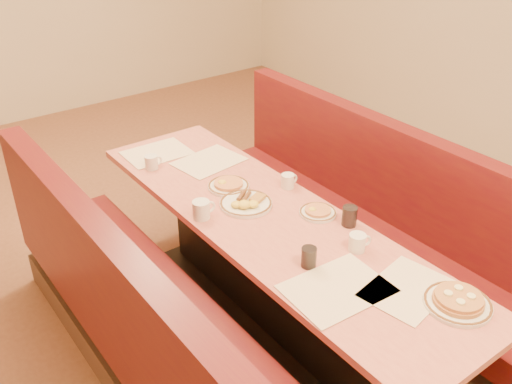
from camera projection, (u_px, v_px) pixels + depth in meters
ground at (268, 327)px, 3.31m from camera, size 8.00×8.00×0.00m
diner_table at (269, 276)px, 3.12m from camera, size 0.70×2.50×0.75m
booth_left at (149, 335)px, 2.75m from camera, size 0.55×2.50×1.05m
booth_right at (362, 233)px, 3.51m from camera, size 0.55×2.50×1.05m
placemat_near_left at (337, 289)px, 2.44m from camera, size 0.46×0.35×0.00m
placemat_near_right at (408, 289)px, 2.44m from camera, size 0.43×0.35×0.00m
placemat_far_left at (157, 153)px, 3.60m from camera, size 0.40×0.30×0.00m
placemat_far_right at (209, 161)px, 3.49m from camera, size 0.43×0.35×0.00m
pancake_plate at (458, 302)px, 2.34m from camera, size 0.28×0.28×0.06m
eggs_plate at (246, 203)px, 3.03m from camera, size 0.28×0.28×0.06m
extra_plate_mid at (318, 212)px, 2.96m from camera, size 0.19×0.19×0.04m
extra_plate_far at (228, 185)px, 3.20m from camera, size 0.23×0.23×0.05m
coffee_mug_a at (358, 242)px, 2.67m from camera, size 0.11×0.08×0.09m
coffee_mug_b at (202, 209)px, 2.92m from camera, size 0.13×0.09×0.10m
coffee_mug_c at (288, 181)px, 3.20m from camera, size 0.11×0.07×0.08m
coffee_mug_d at (152, 162)px, 3.40m from camera, size 0.11×0.08×0.08m
soda_tumbler_near at (309, 257)px, 2.56m from camera, size 0.07×0.07×0.10m
soda_tumbler_mid at (349, 216)px, 2.86m from camera, size 0.08×0.08×0.10m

